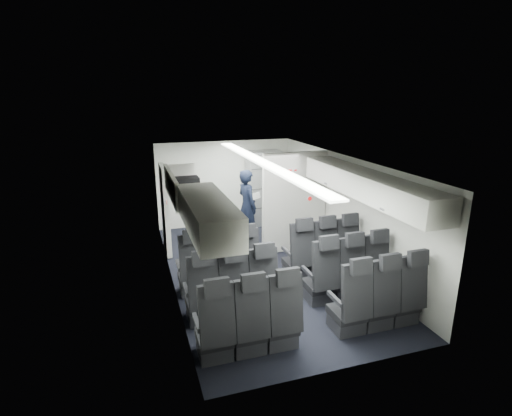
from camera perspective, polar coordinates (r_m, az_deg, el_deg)
cabin_shell at (r=7.40m, az=0.95°, el=-1.02°), size 3.41×6.01×2.16m
seat_row_front at (r=7.18m, az=2.30°, el=-7.74°), size 3.33×0.56×1.24m
seat_row_mid at (r=6.43m, az=5.09°, el=-10.84°), size 3.33×0.56×1.24m
seat_row_rear at (r=5.72m, az=8.69°, el=-14.69°), size 3.33×0.56×1.24m
overhead_bin_left_rear at (r=4.99m, az=-6.91°, el=-0.96°), size 0.53×1.80×0.40m
overhead_bin_left_front_open at (r=6.68m, az=-10.14°, el=2.27°), size 0.64×1.70×0.72m
overhead_bin_right_rear at (r=6.13m, az=19.70°, el=1.47°), size 0.53×1.80×0.40m
overhead_bin_right_front at (r=7.55m, az=11.74°, el=4.76°), size 0.53×1.70×0.40m
bulkhead_partition at (r=8.47m, az=5.50°, el=0.82°), size 1.40×0.15×2.13m
galley_unit at (r=10.22m, az=1.10°, el=2.87°), size 0.85×0.52×1.90m
boarding_door at (r=8.60m, az=-12.86°, el=-0.13°), size 0.12×1.27×1.86m
flight_attendant at (r=9.03m, az=-1.27°, el=0.29°), size 0.53×0.69×1.67m
carry_on_bag at (r=6.97m, az=-9.89°, el=3.35°), size 0.42×0.30×0.25m
papers at (r=8.97m, az=-0.03°, el=1.73°), size 0.20×0.03×0.14m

